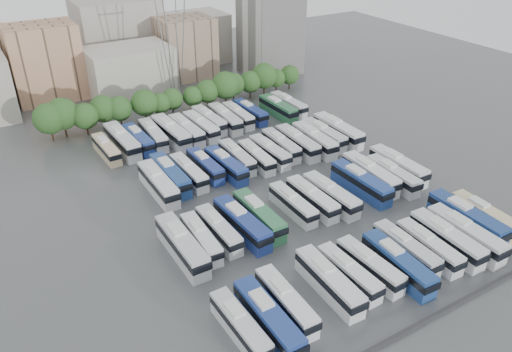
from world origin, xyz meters
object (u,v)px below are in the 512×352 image
bus_r0_s7 (398,263)px  bus_r1_s3 (242,223)px  bus_r0_s4 (329,281)px  bus_r2_s6 (237,157)px  apartment_tower (270,25)px  bus_r2_s7 (256,157)px  bus_r0_s6 (370,265)px  bus_r1_s8 (331,195)px  bus_r2_s5 (226,165)px  bus_r3_s9 (238,115)px  bus_r0_s5 (349,273)px  bus_r2_s2 (170,175)px  bus_r2_s3 (189,172)px  bus_r1_s12 (393,175)px  bus_r3_s3 (153,135)px  bus_r0_s12 (467,219)px  bus_r3_s5 (186,130)px  bus_r0_s11 (465,234)px  bus_r2_s11 (314,140)px  bus_r0_s1 (268,319)px  bus_r3_s12 (278,108)px  bus_r2_s13 (338,131)px  bus_r1_s11 (370,174)px  bus_r2_s8 (270,152)px  bus_r2_s9 (281,145)px  bus_r2_s1 (158,184)px  bus_r3_s8 (225,118)px  bus_r0_s10 (446,239)px  electricity_pylon (171,24)px  bus_r1_s4 (259,215)px  bus_r1_s7 (312,198)px  bus_r2_s4 (205,166)px  bus_r3_s13 (288,104)px  bus_r1_s6 (293,204)px  bus_r1_s10 (361,183)px  bus_r1_s1 (201,238)px  bus_r0_s9 (429,247)px  bus_r3_s0 (106,149)px  bus_r1_s2 (219,230)px  bus_r0_s2 (286,301)px  bus_r3_s10 (250,112)px  bus_r3_s7 (209,120)px  bus_r3_s6 (201,126)px  bus_r2_s10 (298,142)px  bus_r3_s4 (171,132)px  bus_r3_s2 (138,139)px  bus_r3_s1 (122,141)px  bus_r1_s13 (398,166)px

bus_r0_s7 → bus_r1_s3: bearing=128.3°
bus_r0_s4 → bus_r2_s6: size_ratio=1.07×
apartment_tower → bus_r2_s7: bearing=-124.8°
bus_r0_s6 → bus_r1_s8: bus_r1_s8 is taller
bus_r2_s5 → bus_r3_s9: bearing=53.0°
bus_r0_s5 → bus_r2_s2: 37.16m
bus_r1_s3 → bus_r2_s3: 18.77m
bus_r0_s6 → bus_r2_s2: (-13.54, 36.05, 0.28)m
bus_r1_s12 → bus_r3_s3: (-29.89, 37.34, 0.02)m
bus_r0_s4 → bus_r0_s12: 26.36m
bus_r0_s4 → bus_r3_s5: (3.38, 51.76, 0.05)m
bus_r0_s11 → bus_r2_s11: bus_r2_s11 is taller
bus_r0_s1 → bus_r3_s12: bearing=56.5°
bus_r0_s7 → bus_r2_s13: size_ratio=0.91×
bus_r1_s11 → bus_r2_s8: 19.60m
bus_r2_s9 → bus_r0_s11: bearing=-77.8°
bus_r2_s1 → bus_r2_s5: bus_r2_s1 is taller
bus_r2_s11 → bus_r3_s8: bearing=121.4°
bus_r0_s4 → bus_r0_s10: 19.95m
bus_r2_s3 → electricity_pylon: bearing=68.2°
bus_r0_s5 → bus_r1_s3: 17.82m
bus_r0_s5 → bus_r2_s6: bus_r2_s6 is taller
bus_r1_s4 → bus_r1_s7: bearing=-0.7°
bus_r2_s6 → bus_r0_s10: bearing=-68.7°
bus_r2_s4 → bus_r3_s13: (29.57, 16.80, 0.12)m
bus_r2_s4 → apartment_tower: bearing=45.5°
bus_r0_s6 → bus_r1_s6: 17.65m
bus_r1_s3 → bus_r1_s10: 23.22m
bus_r1_s1 → bus_r3_s8: size_ratio=0.87×
bus_r0_s9 → bus_r3_s0: bus_r0_s9 is taller
bus_r2_s2 → bus_r0_s7: bearing=-66.2°
bus_r0_s10 → bus_r1_s2: 32.72m
bus_r0_s10 → bus_r3_s12: bus_r0_s10 is taller
bus_r0_s2 → bus_r3_s10: bus_r3_s10 is taller
bus_r1_s8 → bus_r1_s6: bearing=168.7°
bus_r0_s1 → bus_r3_s7: bus_r0_s1 is taller
bus_r1_s1 → bus_r3_s10: bus_r3_s10 is taller
bus_r0_s12 → bus_r0_s1: bearing=-176.6°
bus_r0_s5 → bus_r3_s3: bearing=95.9°
bus_r3_s6 → bus_r2_s10: bearing=-55.0°
bus_r1_s6 → bus_r2_s1: bus_r2_s1 is taller
bus_r0_s1 → bus_r2_s9: bearing=55.3°
bus_r0_s10 → bus_r3_s8: bus_r3_s8 is taller
bus_r3_s4 → bus_r2_s6: bearing=-70.5°
bus_r1_s2 → bus_r3_s2: size_ratio=0.94×
bus_r3_s1 → bus_r3_s12: bus_r3_s1 is taller
bus_r0_s5 → bus_r2_s11: size_ratio=0.84×
bus_r3_s2 → bus_r0_s7: bearing=-75.6°
bus_r2_s3 → bus_r2_s7: size_ratio=1.03×
bus_r1_s6 → bus_r1_s13: bearing=1.2°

